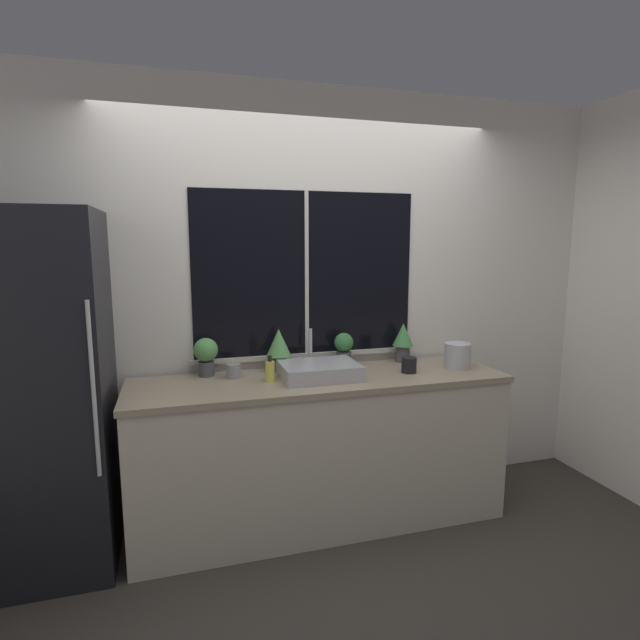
{
  "coord_description": "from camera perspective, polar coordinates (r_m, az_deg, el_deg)",
  "views": [
    {
      "loc": [
        -0.82,
        -2.49,
        1.73
      ],
      "look_at": [
        -0.01,
        0.3,
        1.27
      ],
      "focal_mm": 28.0,
      "sensor_mm": 36.0,
      "label": 1
    }
  ],
  "objects": [
    {
      "name": "mug_black",
      "position": [
        3.16,
        10.14,
        -5.08
      ],
      "size": [
        0.09,
        0.09,
        0.1
      ],
      "color": "black",
      "rests_on": "counter"
    },
    {
      "name": "refrigerator",
      "position": [
        3.02,
        -28.91,
        -7.24
      ],
      "size": [
        0.64,
        0.74,
        1.89
      ],
      "color": "black",
      "rests_on": "ground_plane"
    },
    {
      "name": "wall_right",
      "position": [
        4.96,
        19.93,
        4.01
      ],
      "size": [
        0.06,
        7.0,
        2.7
      ],
      "color": "silver",
      "rests_on": "ground_plane"
    },
    {
      "name": "potted_plant_center_left",
      "position": [
        3.15,
        -4.74,
        -2.98
      ],
      "size": [
        0.16,
        0.16,
        0.27
      ],
      "color": "#4C4C51",
      "rests_on": "counter"
    },
    {
      "name": "kettle",
      "position": [
        3.35,
        15.43,
        -3.81
      ],
      "size": [
        0.17,
        0.17,
        0.18
      ],
      "color": "#B2B2B7",
      "rests_on": "counter"
    },
    {
      "name": "mug_grey",
      "position": [
        3.04,
        -9.87,
        -5.76
      ],
      "size": [
        0.08,
        0.08,
        0.09
      ],
      "color": "gray",
      "rests_on": "counter"
    },
    {
      "name": "potted_plant_far_left",
      "position": [
        3.09,
        -12.9,
        -3.78
      ],
      "size": [
        0.14,
        0.14,
        0.23
      ],
      "color": "#4C4C51",
      "rests_on": "counter"
    },
    {
      "name": "wall_back",
      "position": [
        3.28,
        -1.7,
        2.31
      ],
      "size": [
        8.0,
        0.09,
        2.7
      ],
      "color": "silver",
      "rests_on": "ground_plane"
    },
    {
      "name": "soap_bottle",
      "position": [
        2.93,
        -5.74,
        -5.8
      ],
      "size": [
        0.05,
        0.05,
        0.15
      ],
      "color": "#DBD14C",
      "rests_on": "counter"
    },
    {
      "name": "potted_plant_far_right",
      "position": [
        3.42,
        9.47,
        -2.16
      ],
      "size": [
        0.14,
        0.14,
        0.26
      ],
      "color": "#4C4C51",
      "rests_on": "counter"
    },
    {
      "name": "potted_plant_center_right",
      "position": [
        3.26,
        2.73,
        -3.19
      ],
      "size": [
        0.12,
        0.12,
        0.22
      ],
      "color": "#4C4C51",
      "rests_on": "counter"
    },
    {
      "name": "ground_plane",
      "position": [
        3.14,
        1.79,
        -24.48
      ],
      "size": [
        14.0,
        14.0,
        0.0
      ],
      "primitive_type": "plane",
      "color": "#38332D"
    },
    {
      "name": "sink",
      "position": [
        3.0,
        -0.1,
        -5.76
      ],
      "size": [
        0.46,
        0.4,
        0.26
      ],
      "color": "#ADADB2",
      "rests_on": "counter"
    },
    {
      "name": "counter",
      "position": [
        3.17,
        0.11,
        -14.62
      ],
      "size": [
        2.26,
        0.62,
        0.92
      ],
      "color": "beige",
      "rests_on": "ground_plane"
    }
  ]
}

